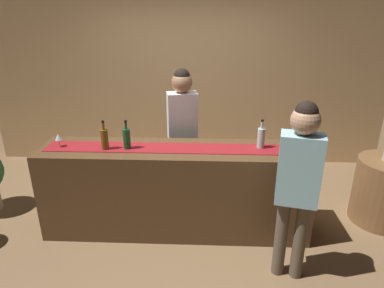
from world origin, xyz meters
name	(u,v)px	position (x,y,z in m)	size (l,w,h in m)	color
ground_plane	(177,227)	(0.00, 0.00, 0.00)	(10.00, 10.00, 0.00)	brown
back_wall	(186,69)	(0.00, 1.90, 1.45)	(6.00, 0.12, 2.90)	tan
bar_counter	(176,190)	(0.00, 0.00, 0.48)	(2.77, 0.60, 0.96)	#543821
counter_runner_cloth	(175,148)	(0.00, 0.00, 0.96)	(2.64, 0.28, 0.01)	maroon
wine_bottle_amber	(105,139)	(-0.70, -0.06, 1.07)	(0.07, 0.07, 0.30)	brown
wine_bottle_green	(127,138)	(-0.48, -0.03, 1.07)	(0.07, 0.07, 0.30)	#194723
wine_bottle_clear	(261,138)	(0.87, 0.04, 1.07)	(0.07, 0.07, 0.30)	#B2C6C1
wine_glass_near_customer	(302,143)	(1.25, -0.07, 1.06)	(0.07, 0.07, 0.14)	silver
wine_glass_mid_counter	(58,137)	(-1.18, -0.01, 1.06)	(0.07, 0.07, 0.14)	silver
bartender	(182,124)	(0.04, 0.58, 1.03)	(0.37, 0.27, 1.67)	#26262B
customer_sipping	(298,177)	(1.07, -0.67, 1.00)	(0.38, 0.27, 1.63)	brown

